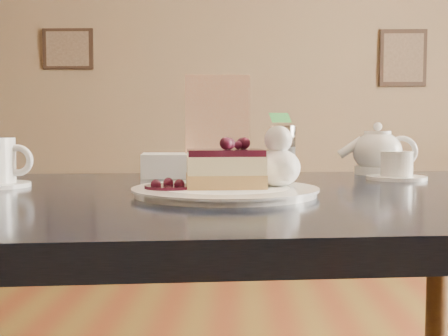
{
  "coord_description": "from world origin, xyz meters",
  "views": [
    {
      "loc": [
        0.21,
        -0.61,
        0.91
      ],
      "look_at": [
        0.19,
        0.24,
        0.85
      ],
      "focal_mm": 45.0,
      "sensor_mm": 36.0,
      "label": 1
    }
  ],
  "objects_px": {
    "dessert_plate": "(225,192)",
    "tea_set": "(380,156)",
    "cheesecake_slice": "(225,169)",
    "main_table": "(222,239)"
  },
  "relations": [
    {
      "from": "dessert_plate",
      "to": "tea_set",
      "type": "xyz_separation_m",
      "value": [
        0.36,
        0.41,
        0.04
      ]
    },
    {
      "from": "main_table",
      "to": "cheesecake_slice",
      "type": "height_order",
      "value": "cheesecake_slice"
    },
    {
      "from": "cheesecake_slice",
      "to": "tea_set",
      "type": "bearing_deg",
      "value": 42.22
    },
    {
      "from": "main_table",
      "to": "cheesecake_slice",
      "type": "bearing_deg",
      "value": -90.0
    },
    {
      "from": "main_table",
      "to": "cheesecake_slice",
      "type": "relative_size",
      "value": 9.95
    },
    {
      "from": "main_table",
      "to": "dessert_plate",
      "type": "bearing_deg",
      "value": -90.0
    },
    {
      "from": "main_table",
      "to": "dessert_plate",
      "type": "xyz_separation_m",
      "value": [
        0.01,
        -0.05,
        0.09
      ]
    },
    {
      "from": "cheesecake_slice",
      "to": "main_table",
      "type": "bearing_deg",
      "value": 90.0
    },
    {
      "from": "dessert_plate",
      "to": "tea_set",
      "type": "bearing_deg",
      "value": 48.96
    },
    {
      "from": "main_table",
      "to": "tea_set",
      "type": "bearing_deg",
      "value": 37.77
    }
  ]
}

